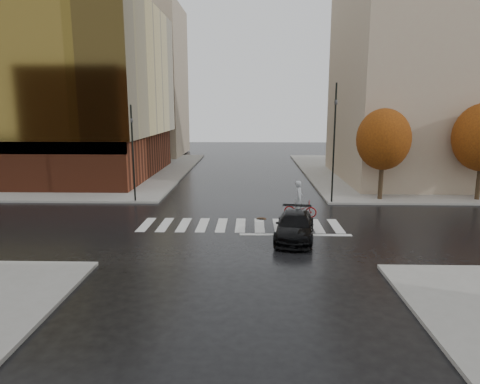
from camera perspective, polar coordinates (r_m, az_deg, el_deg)
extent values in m
plane|color=black|center=(24.33, 0.03, -4.78)|extent=(120.00, 120.00, 0.00)
cube|color=gray|center=(49.80, -24.23, 2.60)|extent=(30.00, 30.00, 0.15)
cube|color=gray|center=(49.28, 25.98, 2.37)|extent=(30.00, 30.00, 0.15)
cube|color=silver|center=(24.81, 0.06, -4.45)|extent=(12.00, 3.00, 0.01)
cube|color=maroon|center=(47.37, -27.08, 4.50)|extent=(26.00, 18.00, 4.00)
cube|color=olive|center=(47.27, -27.97, 14.16)|extent=(27.00, 19.00, 12.00)
cube|color=tan|center=(43.63, 24.31, 13.49)|extent=(16.00, 16.00, 18.00)
cube|color=tan|center=(62.71, -14.26, 14.07)|extent=(14.00, 12.00, 20.00)
cylinder|color=#312115|center=(32.58, 18.27, 1.56)|extent=(0.32, 0.32, 2.80)
ellipsoid|color=#8F400D|center=(32.25, 18.59, 6.68)|extent=(3.80, 3.80, 4.37)
cylinder|color=#312115|center=(35.24, 29.23, 1.38)|extent=(0.32, 0.32, 2.80)
imported|color=black|center=(22.32, 7.32, -4.53)|extent=(2.59, 4.94, 1.37)
imported|color=maroon|center=(26.78, 8.04, -2.23)|extent=(2.11, 1.11, 1.06)
imported|color=#959A9E|center=(26.61, 7.86, -0.79)|extent=(0.67, 0.87, 2.15)
cylinder|color=black|center=(30.98, -14.08, 4.98)|extent=(0.12, 0.12, 6.73)
imported|color=black|center=(30.82, -14.30, 9.49)|extent=(0.19, 0.17, 0.84)
cylinder|color=black|center=(30.31, 12.42, 6.31)|extent=(0.12, 0.12, 8.18)
imported|color=black|center=(30.21, 12.66, 11.92)|extent=(0.23, 0.25, 1.02)
cylinder|color=yellow|center=(35.38, -14.79, 0.62)|extent=(0.21, 0.21, 0.53)
sphere|color=yellow|center=(35.34, -14.81, 1.05)|extent=(0.23, 0.23, 0.23)
cylinder|color=#402816|center=(26.25, 2.86, -3.58)|extent=(0.65, 0.65, 0.01)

